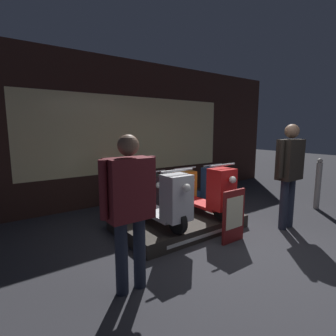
% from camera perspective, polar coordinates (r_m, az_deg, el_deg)
% --- Properties ---
extents(ground_plane, '(30.00, 30.00, 0.00)m').
position_cam_1_polar(ground_plane, '(3.96, 19.12, -17.20)').
color(ground_plane, '#2D2D33').
extents(shop_wall_back, '(9.19, 0.09, 3.20)m').
position_cam_1_polar(shop_wall_back, '(6.18, -7.28, 7.74)').
color(shop_wall_back, '#331E19').
rests_on(shop_wall_back, ground_plane).
extents(display_platform, '(2.04, 1.32, 0.21)m').
position_cam_1_polar(display_platform, '(4.57, 2.27, -11.71)').
color(display_platform, '#2D2823').
rests_on(display_platform, ground_plane).
extents(scooter_display_left, '(0.54, 1.55, 0.92)m').
position_cam_1_polar(scooter_display_left, '(4.14, -2.49, -6.96)').
color(scooter_display_left, black).
rests_on(scooter_display_left, display_platform).
extents(scooter_display_right, '(0.54, 1.55, 0.92)m').
position_cam_1_polar(scooter_display_right, '(4.69, 6.94, -5.13)').
color(scooter_display_right, black).
rests_on(scooter_display_right, display_platform).
extents(scooter_backrow_0, '(0.54, 1.55, 0.92)m').
position_cam_1_polar(scooter_backrow_0, '(5.28, -6.43, -5.88)').
color(scooter_backrow_0, black).
rests_on(scooter_backrow_0, ground_plane).
extents(scooter_backrow_1, '(0.54, 1.55, 0.92)m').
position_cam_1_polar(scooter_backrow_1, '(5.69, 0.37, -4.76)').
color(scooter_backrow_1, black).
rests_on(scooter_backrow_1, ground_plane).
extents(scooter_backrow_2, '(0.54, 1.55, 0.92)m').
position_cam_1_polar(scooter_backrow_2, '(6.16, 6.16, -3.75)').
color(scooter_backrow_2, black).
rests_on(scooter_backrow_2, ground_plane).
extents(person_left_browsing, '(0.62, 0.26, 1.64)m').
position_cam_1_polar(person_left_browsing, '(2.68, -8.39, -6.99)').
color(person_left_browsing, '#232838').
rests_on(person_left_browsing, ground_plane).
extents(person_right_browsing, '(0.61, 0.25, 1.76)m').
position_cam_1_polar(person_right_browsing, '(4.80, 24.93, 0.17)').
color(person_right_browsing, '#232838').
rests_on(person_right_browsing, ground_plane).
extents(price_sign_board, '(0.44, 0.04, 0.80)m').
position_cam_1_polar(price_sign_board, '(4.07, 14.09, -10.09)').
color(price_sign_board, maroon).
rests_on(price_sign_board, ground_plane).
extents(street_bollard, '(0.11, 0.11, 1.07)m').
position_cam_1_polar(street_bollard, '(6.34, 29.86, -3.01)').
color(street_bollard, gray).
rests_on(street_bollard, ground_plane).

